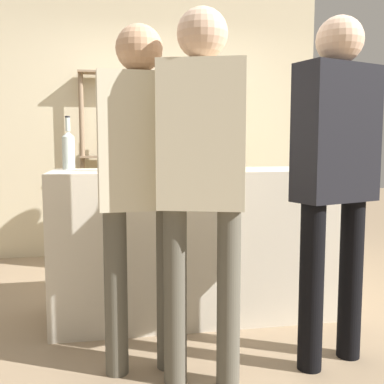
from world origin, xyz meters
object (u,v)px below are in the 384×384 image
counter_bottle_2 (116,149)px  wine_glass (208,154)px  ice_bucket (178,156)px  customer_center (202,164)px  customer_left (141,170)px  counter_bottle_0 (178,150)px  counter_bottle_1 (68,149)px  customer_right (336,163)px  server_behind_counter (192,161)px

counter_bottle_2 → wine_glass: (0.65, 0.20, -0.04)m
counter_bottle_2 → ice_bucket: bearing=-4.3°
customer_center → customer_left: bearing=73.6°
counter_bottle_0 → counter_bottle_1: (-0.75, 0.12, 0.01)m
ice_bucket → customer_left: size_ratio=0.14×
wine_glass → ice_bucket: (-0.25, -0.23, -0.01)m
customer_right → customer_left: (-1.00, 0.10, -0.03)m
counter_bottle_0 → customer_center: (-0.04, -1.00, -0.05)m
customer_right → server_behind_counter: customer_right is taller
counter_bottle_0 → customer_right: bearing=-53.3°
wine_glass → counter_bottle_0: bearing=-166.1°
counter_bottle_1 → counter_bottle_2: 0.42m
customer_right → server_behind_counter: bearing=-5.6°
ice_bucket → customer_center: bearing=-90.6°
counter_bottle_1 → server_behind_counter: 1.28m
customer_center → customer_right: customer_right is taller
counter_bottle_0 → counter_bottle_2: (-0.43, -0.15, 0.01)m
counter_bottle_1 → server_behind_counter: size_ratio=0.21×
ice_bucket → wine_glass: bearing=42.4°
counter_bottle_0 → server_behind_counter: 0.95m
customer_center → server_behind_counter: bearing=8.3°
customer_left → customer_center: bearing=-127.2°
wine_glass → customer_right: (0.46, -0.97, -0.03)m
wine_glass → customer_right: bearing=-64.5°
wine_glass → customer_left: size_ratio=0.08×
customer_center → customer_right: 0.73m
ice_bucket → customer_right: size_ratio=0.13×
ice_bucket → server_behind_counter: 1.12m
counter_bottle_0 → counter_bottle_1: size_ratio=0.97×
counter_bottle_0 → ice_bucket: 0.18m
ice_bucket → customer_center: size_ratio=0.13×
ice_bucket → customer_right: (0.72, -0.74, -0.02)m
wine_glass → customer_left: 1.03m
wine_glass → customer_center: size_ratio=0.08×
customer_center → counter_bottle_1: bearing=49.4°
ice_bucket → customer_right: 1.03m
counter_bottle_0 → wine_glass: 0.23m
counter_bottle_0 → counter_bottle_2: counter_bottle_2 is taller
server_behind_counter → customer_center: bearing=-27.4°
counter_bottle_0 → counter_bottle_1: 0.76m
counter_bottle_0 → customer_left: (-0.32, -0.82, -0.09)m
server_behind_counter → customer_left: bearing=-37.0°
customer_right → customer_left: bearing=65.6°
counter_bottle_0 → customer_center: size_ratio=0.20×
counter_bottle_0 → customer_right: customer_right is taller
wine_glass → customer_left: (-0.54, -0.87, -0.06)m
customer_right → customer_left: size_ratio=1.04×
counter_bottle_0 → customer_left: 0.88m
counter_bottle_1 → counter_bottle_2: (0.32, -0.27, 0.00)m
counter_bottle_0 → customer_left: customer_left is taller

